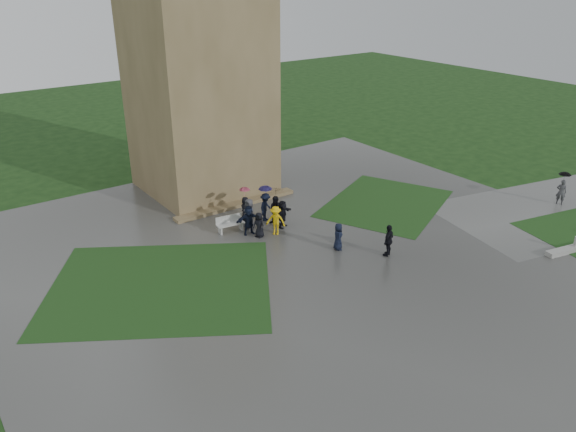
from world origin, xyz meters
TOP-DOWN VIEW (x-y plane):
  - ground at (0.00, 0.00)m, footprint 120.00×120.00m
  - plaza at (0.00, 2.00)m, footprint 34.00×34.00m
  - lawn_inset_left at (-8.50, 4.00)m, footprint 14.10×13.46m
  - lawn_inset_right at (8.50, 5.00)m, footprint 11.12×10.15m
  - tower at (0.00, 15.00)m, footprint 8.00×8.00m
  - tower_plinth at (0.00, 10.60)m, footprint 9.00×0.80m
  - bench at (-2.33, 7.45)m, footprint 1.77×0.75m
  - visitor_cluster at (-0.35, 6.66)m, footprint 3.97×3.89m
  - pedestrian_mid at (1.43, 1.76)m, footprint 0.86×0.94m
  - pedestrian_near at (3.21, -0.46)m, footprint 1.25×1.00m
  - pedestrian_path at (18.05, -2.02)m, footprint 0.78×0.78m

SIDE VIEW (x-z plane):
  - ground at x=0.00m, z-range 0.00..0.00m
  - plaza at x=0.00m, z-range 0.00..0.02m
  - lawn_inset_left at x=-8.50m, z-range 0.02..0.03m
  - lawn_inset_right at x=8.50m, z-range 0.02..0.03m
  - tower_plinth at x=0.00m, z-range 0.02..0.24m
  - bench at x=-2.33m, z-range 0.03..1.03m
  - pedestrian_mid at x=1.43m, z-range 0.02..1.62m
  - pedestrian_near at x=3.21m, z-range 0.02..1.89m
  - visitor_cluster at x=-0.35m, z-range -0.15..2.29m
  - pedestrian_path at x=18.05m, z-range 0.26..2.59m
  - tower at x=0.00m, z-range 0.00..18.00m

